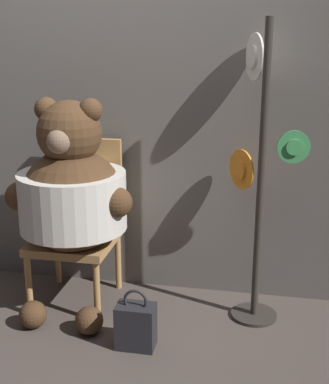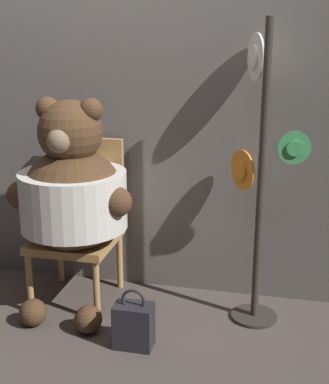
{
  "view_description": "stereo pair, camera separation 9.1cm",
  "coord_description": "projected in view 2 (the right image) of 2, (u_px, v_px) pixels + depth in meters",
  "views": [
    {
      "loc": [
        0.95,
        -2.71,
        1.68
      ],
      "look_at": [
        0.37,
        0.22,
        0.78
      ],
      "focal_mm": 50.0,
      "sensor_mm": 36.0,
      "label": 1
    },
    {
      "loc": [
        1.04,
        -2.69,
        1.68
      ],
      "look_at": [
        0.37,
        0.22,
        0.78
      ],
      "focal_mm": 50.0,
      "sensor_mm": 36.0,
      "label": 2
    }
  ],
  "objects": [
    {
      "name": "teddy_bear",
      "position": [
        73.0,
        193.0,
        3.2
      ],
      "size": [
        0.78,
        0.69,
        1.32
      ],
      "color": "#4C331E",
      "rests_on": "ground_plane"
    },
    {
      "name": "handbag_on_ground",
      "position": [
        134.0,
        325.0,
        2.94
      ],
      "size": [
        0.21,
        0.14,
        0.35
      ],
      "color": "#232328",
      "rests_on": "ground_plane"
    },
    {
      "name": "ground_plane",
      "position": [
        96.0,
        322.0,
        3.22
      ],
      "size": [
        14.0,
        14.0,
        0.0
      ],
      "primitive_type": "plane",
      "color": "#4C423D"
    },
    {
      "name": "wall_back",
      "position": [
        122.0,
        101.0,
        3.44
      ],
      "size": [
        8.0,
        0.1,
        2.5
      ],
      "color": "#66605B",
      "rests_on": "ground_plane"
    },
    {
      "name": "chair",
      "position": [
        81.0,
        219.0,
        3.44
      ],
      "size": [
        0.5,
        0.52,
        1.03
      ],
      "color": "#B2844C",
      "rests_on": "ground_plane"
    },
    {
      "name": "hat_display_rack",
      "position": [
        259.0,
        180.0,
        3.09
      ],
      "size": [
        0.46,
        0.45,
        1.76
      ],
      "color": "#332D28",
      "rests_on": "ground_plane"
    }
  ]
}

